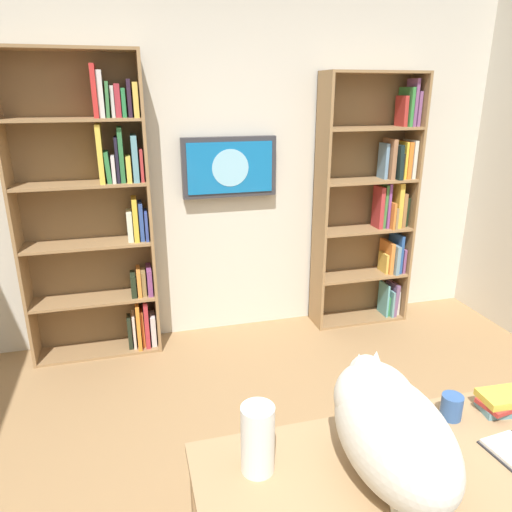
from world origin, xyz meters
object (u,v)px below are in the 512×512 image
object	(u,v)px
desk_book_stack	(504,401)
coffee_mug	(451,407)
cat	(388,425)
desk	(421,496)
paper_towel_roll	(258,439)
bookshelf_right	(100,212)
wall_mounted_tv	(229,167)
bookshelf_left	(375,205)

from	to	relation	value
desk_book_stack	coffee_mug	bearing A→B (deg)	-4.27
coffee_mug	cat	bearing A→B (deg)	24.57
desk	paper_towel_roll	size ratio (longest dim) A/B	6.20
paper_towel_roll	desk_book_stack	distance (m)	1.01
bookshelf_right	desk	world-z (taller)	bookshelf_right
coffee_mug	desk	bearing A→B (deg)	40.58
desk	desk_book_stack	size ratio (longest dim) A/B	7.06
wall_mounted_tv	desk	bearing A→B (deg)	92.74
cat	coffee_mug	bearing A→B (deg)	-155.43
bookshelf_right	desk	distance (m)	2.68
bookshelf_left	paper_towel_roll	bearing A→B (deg)	54.51
cat	desk_book_stack	xyz separation A→B (m)	(-0.61, -0.16, -0.14)
bookshelf_right	desk_book_stack	size ratio (longest dim) A/B	10.20
bookshelf_right	paper_towel_roll	xyz separation A→B (m)	(-0.55, 2.26, -0.25)
wall_mounted_tv	coffee_mug	bearing A→B (deg)	99.17
wall_mounted_tv	cat	world-z (taller)	wall_mounted_tv
wall_mounted_tv	coffee_mug	distance (m)	2.38
desk	bookshelf_left	bearing A→B (deg)	-114.16
desk	paper_towel_roll	distance (m)	0.60
bookshelf_right	desk	xyz separation A→B (m)	(-1.08, 2.41, -0.48)
paper_towel_roll	coffee_mug	size ratio (longest dim) A/B	2.52
wall_mounted_tv	desk	xyz separation A→B (m)	(-0.12, 2.49, -0.74)
coffee_mug	bookshelf_left	bearing A→B (deg)	-110.75
paper_towel_roll	bookshelf_right	bearing A→B (deg)	-76.32
bookshelf_left	coffee_mug	bearing A→B (deg)	69.25
bookshelf_left	desk	bearing A→B (deg)	65.84
wall_mounted_tv	bookshelf_right	bearing A→B (deg)	4.81
wall_mounted_tv	desk_book_stack	size ratio (longest dim) A/B	3.39
desk	coffee_mug	world-z (taller)	coffee_mug
paper_towel_roll	coffee_mug	xyz separation A→B (m)	(-0.78, -0.06, -0.07)
wall_mounted_tv	paper_towel_roll	size ratio (longest dim) A/B	2.98
bookshelf_left	desk_book_stack	world-z (taller)	bookshelf_left
coffee_mug	desk_book_stack	size ratio (longest dim) A/B	0.45
paper_towel_roll	desk_book_stack	bearing A→B (deg)	-177.25
desk	cat	bearing A→B (deg)	-15.83
paper_towel_roll	desk_book_stack	size ratio (longest dim) A/B	1.14
desk	coffee_mug	distance (m)	0.36
desk	coffee_mug	bearing A→B (deg)	-139.42
bookshelf_right	desk	bearing A→B (deg)	114.17
paper_towel_roll	desk_book_stack	world-z (taller)	paper_towel_roll
bookshelf_right	wall_mounted_tv	world-z (taller)	bookshelf_right
bookshelf_left	wall_mounted_tv	size ratio (longest dim) A/B	2.84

